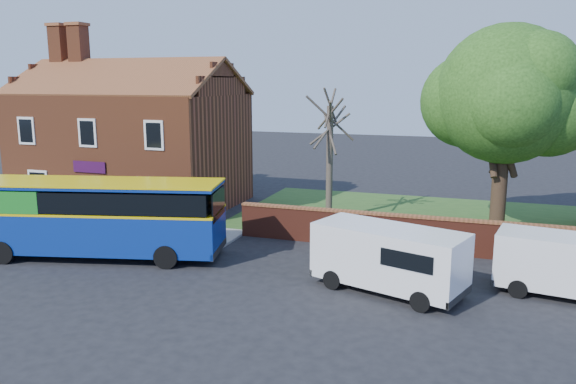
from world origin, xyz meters
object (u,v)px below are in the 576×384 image
at_px(van_near, 389,256).
at_px(large_tree, 507,99).
at_px(van_far, 572,264).
at_px(bus, 86,214).

bearing_deg(van_near, large_tree, 85.85).
height_order(van_near, large_tree, large_tree).
bearing_deg(van_far, van_near, -156.61).
bearing_deg(van_far, large_tree, 114.66).
relative_size(van_far, large_tree, 0.51).
bearing_deg(large_tree, van_far, -74.84).
bearing_deg(van_near, van_far, 32.07).
bearing_deg(van_far, bus, -165.82).
relative_size(van_near, van_far, 1.11).
height_order(bus, van_near, bus).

